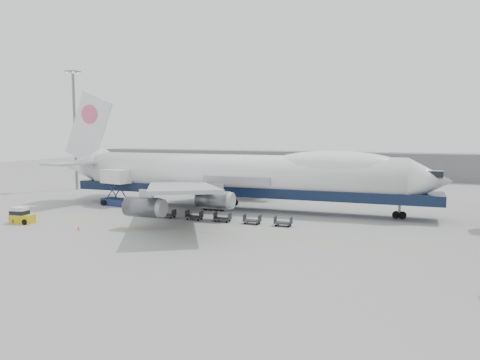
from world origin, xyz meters
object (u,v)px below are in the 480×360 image
at_px(airliner, 242,175).
at_px(ground_worker, 10,217).
at_px(catering_truck, 116,185).
at_px(baggage_tug, 22,216).

bearing_deg(airliner, ground_worker, -140.58).
xyz_separation_m(airliner, ground_worker, (-26.37, -21.68, -4.82)).
bearing_deg(catering_truck, ground_worker, -91.95).
bearing_deg(ground_worker, airliner, -43.99).
xyz_separation_m(airliner, baggage_tug, (-24.50, -21.49, -4.62)).
distance_m(airliner, ground_worker, 34.48).
distance_m(airliner, baggage_tug, 32.92).
height_order(airliner, catering_truck, airliner).
relative_size(airliner, catering_truck, 10.87).
bearing_deg(catering_truck, baggage_tug, -86.39).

